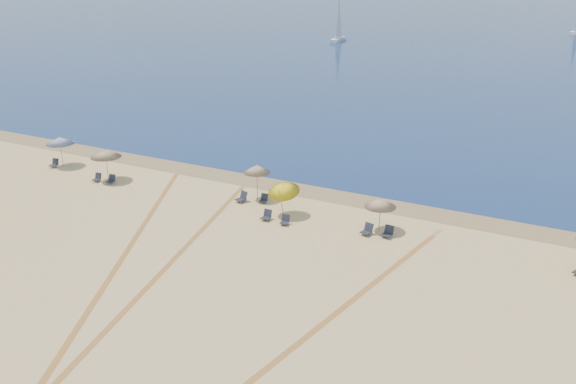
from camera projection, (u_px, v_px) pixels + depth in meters
name	position (u px, v px, depth m)	size (l,w,h in m)	color
ground	(69.00, 374.00, 26.79)	(160.00, 160.00, 0.00)	tan
wet_sand	(313.00, 191.00, 46.70)	(500.00, 500.00, 0.00)	olive
umbrella_0	(60.00, 140.00, 51.31)	(2.22, 2.22, 2.48)	gray
umbrella_1	(106.00, 153.00, 48.12)	(2.30, 2.30, 2.48)	gray
umbrella_2	(257.00, 169.00, 44.49)	(1.86, 1.86, 2.58)	gray
umbrella_3	(283.00, 188.00, 41.81)	(2.09, 2.16, 2.52)	gray
umbrella_4	(380.00, 203.00, 39.59)	(1.96, 1.97, 2.22)	gray
chair_0	(55.00, 163.00, 51.70)	(0.66, 0.74, 0.68)	black
chair_1	(97.00, 178.00, 48.57)	(0.57, 0.65, 0.63)	black
chair_2	(111.00, 180.00, 48.16)	(0.62, 0.70, 0.65)	black
chair_3	(242.00, 197.00, 44.66)	(0.81, 0.88, 0.74)	black
chair_4	(264.00, 199.00, 44.59)	(0.58, 0.66, 0.61)	black
chair_5	(267.00, 216.00, 41.73)	(0.56, 0.65, 0.67)	black
chair_6	(285.00, 220.00, 41.04)	(0.62, 0.69, 0.63)	black
chair_7	(367.00, 230.00, 39.59)	(0.74, 0.81, 0.71)	black
chair_8	(388.00, 232.00, 39.27)	(0.68, 0.77, 0.71)	black
sailboat_0	(339.00, 28.00, 119.15)	(1.65, 5.26, 7.72)	white
tire_tracks	(193.00, 280.00, 34.25)	(48.29, 38.90, 0.00)	tan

